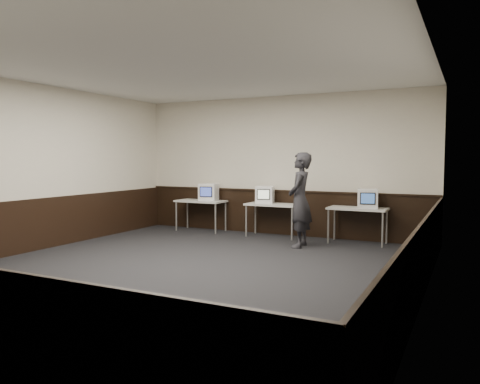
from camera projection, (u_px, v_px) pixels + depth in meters
The scene contains 16 objects.
floor at pixel (186, 271), 7.37m from camera, with size 8.00×8.00×0.00m, color black.
ceiling at pixel (184, 65), 7.14m from camera, with size 8.00×8.00×0.00m, color white.
back_wall at pixel (280, 166), 10.83m from camera, with size 7.00×7.00×0.00m, color beige.
left_wall at pixel (29, 167), 8.81m from camera, with size 8.00×8.00×0.00m, color beige.
right_wall at pixel (426, 173), 5.70m from camera, with size 8.00×8.00×0.00m, color beige.
wainscot_back at pixel (279, 213), 10.89m from camera, with size 6.98×0.04×1.00m, color black.
wainscot_left at pixel (31, 225), 8.89m from camera, with size 0.04×7.98×1.00m, color black.
wainscot_right at pixel (422, 261), 5.79m from camera, with size 0.04×7.98×1.00m, color black.
wainscot_rail at pixel (279, 191), 10.84m from camera, with size 6.98×0.06×0.04m, color black.
desk_left at pixel (201, 203), 11.38m from camera, with size 1.20×0.60×0.75m.
desk_center at pixel (273, 207), 10.54m from camera, with size 1.20×0.60×0.75m.
desk_right at pixel (358, 211), 9.69m from camera, with size 1.20×0.60×0.75m.
emac_left at pixel (209, 192), 11.30m from camera, with size 0.50×0.52×0.41m.
emac_center at pixel (265, 195), 10.65m from camera, with size 0.48×0.49×0.39m.
emac_right at pixel (368, 199), 9.54m from camera, with size 0.48×0.49×0.40m.
person at pixel (300, 200), 9.29m from camera, with size 0.69×0.45×1.89m, color #252429.
Camera 1 is at (4.01, -6.12, 1.78)m, focal length 35.00 mm.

